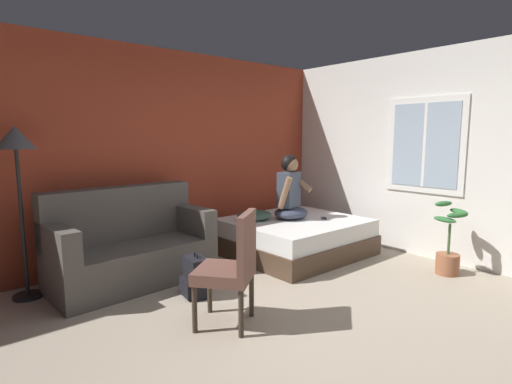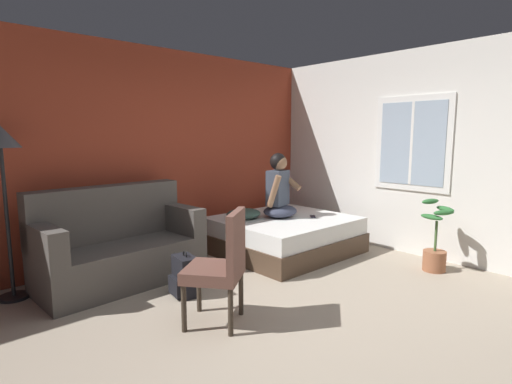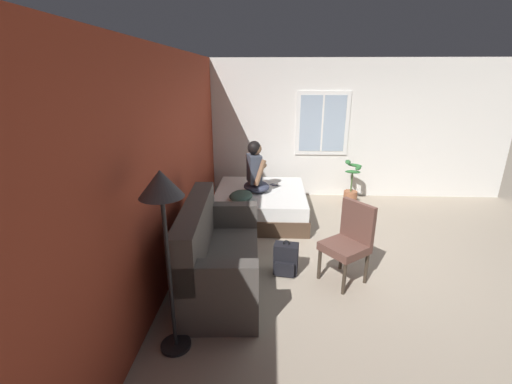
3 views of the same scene
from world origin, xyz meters
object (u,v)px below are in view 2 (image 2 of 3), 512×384
object	(u,v)px
bed	(284,235)
couch	(118,246)
cell_phone	(313,216)
side_chair	(221,263)
floor_lamp	(1,153)
throw_pillow	(244,214)
potted_plant	(435,246)
person_seated	(279,191)
backpack	(185,277)

from	to	relation	value
bed	couch	distance (m)	2.21
cell_phone	side_chair	bearing A→B (deg)	66.75
side_chair	floor_lamp	bearing A→B (deg)	123.74
couch	throw_pillow	xyz separation A→B (m)	(1.68, -0.14, 0.16)
cell_phone	potted_plant	distance (m)	1.58
throw_pillow	cell_phone	xyz separation A→B (m)	(0.81, -0.53, -0.07)
person_seated	cell_phone	size ratio (longest dim) A/B	6.08
potted_plant	side_chair	bearing A→B (deg)	166.84
side_chair	bed	bearing A→B (deg)	30.11
floor_lamp	potted_plant	bearing A→B (deg)	-32.01
bed	floor_lamp	distance (m)	3.42
couch	person_seated	xyz separation A→B (m)	(2.14, -0.35, 0.44)
bed	side_chair	world-z (taller)	side_chair
couch	backpack	bearing A→B (deg)	-68.56
cell_phone	bed	bearing A→B (deg)	10.14
backpack	floor_lamp	world-z (taller)	floor_lamp
throw_pillow	cell_phone	size ratio (longest dim) A/B	3.33
side_chair	potted_plant	size ratio (longest dim) A/B	1.15
bed	side_chair	distance (m)	2.25
backpack	potted_plant	size ratio (longest dim) A/B	0.54
floor_lamp	cell_phone	bearing A→B (deg)	-14.80
backpack	couch	bearing A→B (deg)	111.44
person_seated	backpack	size ratio (longest dim) A/B	1.91
backpack	cell_phone	distance (m)	2.19
bed	potted_plant	distance (m)	1.90
throw_pillow	floor_lamp	distance (m)	2.82
person_seated	throw_pillow	world-z (taller)	person_seated
backpack	potted_plant	world-z (taller)	potted_plant
couch	throw_pillow	distance (m)	1.69
bed	person_seated	xyz separation A→B (m)	(-0.01, 0.09, 0.60)
bed	person_seated	distance (m)	0.61
floor_lamp	couch	bearing A→B (deg)	-13.94
throw_pillow	floor_lamp	size ratio (longest dim) A/B	0.28
person_seated	potted_plant	xyz separation A→B (m)	(0.77, -1.83, -0.53)
potted_plant	throw_pillow	bearing A→B (deg)	121.05
bed	backpack	distance (m)	1.87
bed	side_chair	size ratio (longest dim) A/B	1.77
person_seated	side_chair	bearing A→B (deg)	-147.82
bed	throw_pillow	size ratio (longest dim) A/B	3.62
floor_lamp	throw_pillow	bearing A→B (deg)	-8.27
bed	throw_pillow	world-z (taller)	throw_pillow
floor_lamp	potted_plant	world-z (taller)	floor_lamp
bed	floor_lamp	xyz separation A→B (m)	(-3.13, 0.68, 1.19)
person_seated	floor_lamp	world-z (taller)	floor_lamp
backpack	potted_plant	distance (m)	2.92
couch	person_seated	distance (m)	2.21
person_seated	bed	bearing A→B (deg)	-80.27
person_seated	cell_phone	world-z (taller)	person_seated
bed	couch	xyz separation A→B (m)	(-2.16, 0.44, 0.16)
bed	throw_pillow	distance (m)	0.64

